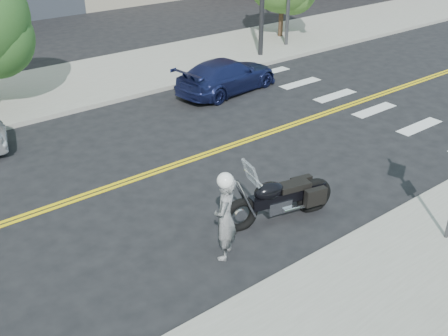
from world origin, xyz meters
name	(u,v)px	position (x,y,z in m)	size (l,w,h in m)	color
ground_plane	(117,185)	(0.00, 0.00, 0.00)	(120.00, 120.00, 0.00)	black
sidewalk_far	(14,97)	(0.00, 7.50, 0.07)	(60.00, 5.00, 0.15)	#9E9B91
motorcyclist	(225,216)	(0.37, -3.84, 0.93)	(0.76, 0.73, 1.87)	#9D9EA1
motorcycle	(280,188)	(2.11, -3.54, 0.78)	(2.57, 0.78, 1.56)	black
parked_car_blue	(227,76)	(6.29, 3.60, 0.59)	(1.65, 4.07, 1.18)	navy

